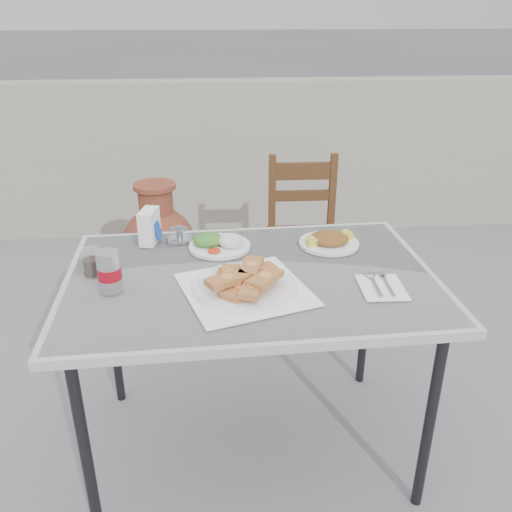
{
  "coord_description": "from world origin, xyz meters",
  "views": [
    {
      "loc": [
        -0.12,
        -1.77,
        1.73
      ],
      "look_at": [
        0.03,
        0.05,
        0.87
      ],
      "focal_mm": 38.0,
      "sensor_mm": 36.0,
      "label": 1
    }
  ],
  "objects": [
    {
      "name": "soda_can",
      "position": [
        -0.49,
        -0.09,
        0.9
      ],
      "size": [
        0.08,
        0.08,
        0.15
      ],
      "color": "silver",
      "rests_on": "cafe_table"
    },
    {
      "name": "terracotta_urn",
      "position": [
        -0.45,
        1.19,
        0.38
      ],
      "size": [
        0.46,
        0.46,
        0.81
      ],
      "color": "brown",
      "rests_on": "ground"
    },
    {
      "name": "pide_plate",
      "position": [
        -0.02,
        -0.12,
        0.86
      ],
      "size": [
        0.51,
        0.51,
        0.08
      ],
      "rotation": [
        0.0,
        0.0,
        0.3
      ],
      "color": "white",
      "rests_on": "cafe_table"
    },
    {
      "name": "salad_chopped_plate",
      "position": [
        0.34,
        0.23,
        0.85
      ],
      "size": [
        0.25,
        0.25,
        0.05
      ],
      "color": "white",
      "rests_on": "cafe_table"
    },
    {
      "name": "condiment_caddy",
      "position": [
        -0.27,
        0.32,
        0.85
      ],
      "size": [
        0.11,
        0.09,
        0.07
      ],
      "rotation": [
        0.0,
        0.0,
        0.11
      ],
      "color": "#BABAC1",
      "rests_on": "cafe_table"
    },
    {
      "name": "ground",
      "position": [
        0.0,
        0.0,
        0.0
      ],
      "size": [
        80.0,
        80.0,
        0.0
      ],
      "primitive_type": "plane",
      "color": "slate",
      "rests_on": "ground"
    },
    {
      "name": "cafe_table",
      "position": [
        0.0,
        -0.0,
        0.77
      ],
      "size": [
        1.39,
        0.97,
        0.83
      ],
      "rotation": [
        0.0,
        0.0,
        0.04
      ],
      "color": "black",
      "rests_on": "ground"
    },
    {
      "name": "salad_rice_plate",
      "position": [
        -0.11,
        0.24,
        0.85
      ],
      "size": [
        0.25,
        0.25,
        0.06
      ],
      "color": "white",
      "rests_on": "cafe_table"
    },
    {
      "name": "cutlery_napkin",
      "position": [
        0.45,
        -0.13,
        0.83
      ],
      "size": [
        0.16,
        0.21,
        0.01
      ],
      "rotation": [
        0.0,
        0.0,
        -0.03
      ],
      "color": "white",
      "rests_on": "cafe_table"
    },
    {
      "name": "chair",
      "position": [
        0.4,
        1.1,
        0.49
      ],
      "size": [
        0.42,
        0.42,
        0.95
      ],
      "rotation": [
        0.0,
        0.0,
        -0.01
      ],
      "color": "#36230E",
      "rests_on": "ground"
    },
    {
      "name": "napkin_holder",
      "position": [
        -0.39,
        0.32,
        0.9
      ],
      "size": [
        0.09,
        0.13,
        0.14
      ],
      "rotation": [
        0.0,
        0.0,
        -0.22
      ],
      "color": "white",
      "rests_on": "cafe_table"
    },
    {
      "name": "cola_glass",
      "position": [
        -0.57,
        0.04,
        0.87
      ],
      "size": [
        0.07,
        0.07,
        0.1
      ],
      "color": "white",
      "rests_on": "cafe_table"
    },
    {
      "name": "back_wall",
      "position": [
        0.0,
        2.5,
        0.6
      ],
      "size": [
        6.0,
        0.25,
        1.2
      ],
      "primitive_type": "cube",
      "color": "gray",
      "rests_on": "ground"
    }
  ]
}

